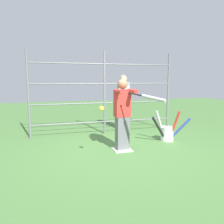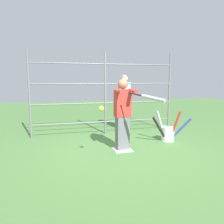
{
  "view_description": "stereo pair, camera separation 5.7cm",
  "coord_description": "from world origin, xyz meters",
  "px_view_note": "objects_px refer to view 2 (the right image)",
  "views": [
    {
      "loc": [
        1.56,
        4.53,
        1.57
      ],
      "look_at": [
        0.31,
        0.25,
        0.92
      ],
      "focal_mm": 35.0,
      "sensor_mm": 36.0,
      "label": 1
    },
    {
      "loc": [
        1.5,
        4.55,
        1.57
      ],
      "look_at": [
        0.31,
        0.25,
        0.92
      ],
      "focal_mm": 35.0,
      "sensor_mm": 36.0,
      "label": 2
    }
  ],
  "objects_px": {
    "bat_bucket": "(168,132)",
    "bystander_behind_fence": "(124,101)",
    "softball_in_flight": "(101,108)",
    "batter": "(123,113)",
    "baseball_bat_swinging": "(150,98)"
  },
  "relations": [
    {
      "from": "softball_in_flight",
      "to": "bat_bucket",
      "type": "bearing_deg",
      "value": -153.06
    },
    {
      "from": "baseball_bat_swinging",
      "to": "softball_in_flight",
      "type": "height_order",
      "value": "baseball_bat_swinging"
    },
    {
      "from": "softball_in_flight",
      "to": "baseball_bat_swinging",
      "type": "bearing_deg",
      "value": 165.01
    },
    {
      "from": "baseball_bat_swinging",
      "to": "softball_in_flight",
      "type": "xyz_separation_m",
      "value": [
        0.87,
        -0.23,
        -0.2
      ]
    },
    {
      "from": "batter",
      "to": "bat_bucket",
      "type": "height_order",
      "value": "batter"
    },
    {
      "from": "batter",
      "to": "baseball_bat_swinging",
      "type": "xyz_separation_m",
      "value": [
        -0.25,
        0.85,
        0.39
      ]
    },
    {
      "from": "bat_bucket",
      "to": "batter",
      "type": "bearing_deg",
      "value": 16.33
    },
    {
      "from": "batter",
      "to": "bystander_behind_fence",
      "type": "bearing_deg",
      "value": -109.53
    },
    {
      "from": "batter",
      "to": "bystander_behind_fence",
      "type": "distance_m",
      "value": 2.16
    },
    {
      "from": "batter",
      "to": "softball_in_flight",
      "type": "height_order",
      "value": "batter"
    },
    {
      "from": "baseball_bat_swinging",
      "to": "bat_bucket",
      "type": "bearing_deg",
      "value": -132.11
    },
    {
      "from": "softball_in_flight",
      "to": "bystander_behind_fence",
      "type": "distance_m",
      "value": 2.98
    },
    {
      "from": "bat_bucket",
      "to": "bystander_behind_fence",
      "type": "bearing_deg",
      "value": -68.18
    },
    {
      "from": "softball_in_flight",
      "to": "bystander_behind_fence",
      "type": "relative_size",
      "value": 0.06
    },
    {
      "from": "batter",
      "to": "bat_bucket",
      "type": "bearing_deg",
      "value": -163.67
    }
  ]
}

